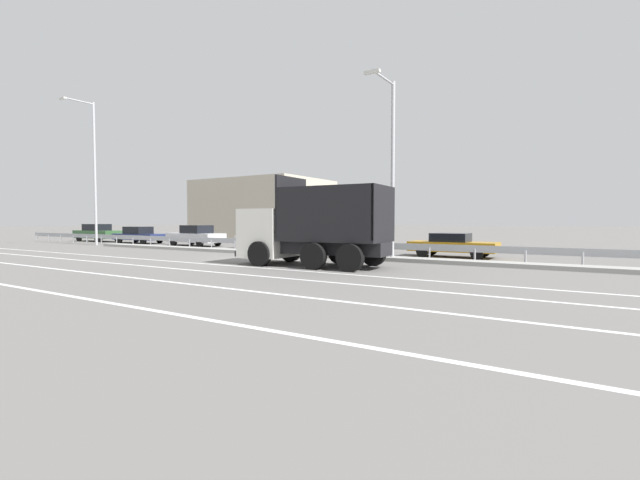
{
  "coord_description": "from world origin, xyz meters",
  "views": [
    {
      "loc": [
        13.5,
        -16.58,
        1.89
      ],
      "look_at": [
        3.01,
        0.35,
        0.99
      ],
      "focal_mm": 24.0,
      "sensor_mm": 36.0,
      "label": 1
    }
  ],
  "objects_px": {
    "street_lamp_0": "(93,167)",
    "parked_car_0": "(98,233)",
    "parked_car_3": "(268,239)",
    "parked_car_2": "(196,236)",
    "parked_car_1": "(139,235)",
    "parked_car_4": "(353,240)",
    "median_road_sign": "(266,232)",
    "street_lamp_1": "(391,160)",
    "dump_truck": "(299,235)",
    "parked_car_5": "(452,245)"
  },
  "relations": [
    {
      "from": "parked_car_1",
      "to": "parked_car_3",
      "type": "bearing_deg",
      "value": 88.43
    },
    {
      "from": "parked_car_0",
      "to": "parked_car_3",
      "type": "xyz_separation_m",
      "value": [
        19.61,
        0.26,
        -0.11
      ]
    },
    {
      "from": "parked_car_4",
      "to": "street_lamp_1",
      "type": "bearing_deg",
      "value": 47.85
    },
    {
      "from": "dump_truck",
      "to": "parked_car_2",
      "type": "xyz_separation_m",
      "value": [
        -14.39,
        7.28,
        -0.52
      ]
    },
    {
      "from": "parked_car_1",
      "to": "parked_car_2",
      "type": "xyz_separation_m",
      "value": [
        6.99,
        -0.15,
        0.07
      ]
    },
    {
      "from": "dump_truck",
      "to": "median_road_sign",
      "type": "xyz_separation_m",
      "value": [
        -4.99,
        3.95,
        -0.04
      ]
    },
    {
      "from": "median_road_sign",
      "to": "street_lamp_0",
      "type": "relative_size",
      "value": 0.21
    },
    {
      "from": "parked_car_0",
      "to": "parked_car_2",
      "type": "xyz_separation_m",
      "value": [
        13.05,
        -0.19,
        -0.02
      ]
    },
    {
      "from": "dump_truck",
      "to": "street_lamp_1",
      "type": "bearing_deg",
      "value": -37.55
    },
    {
      "from": "parked_car_1",
      "to": "parked_car_2",
      "type": "height_order",
      "value": "parked_car_2"
    },
    {
      "from": "median_road_sign",
      "to": "parked_car_3",
      "type": "bearing_deg",
      "value": 126.91
    },
    {
      "from": "parked_car_3",
      "to": "parked_car_4",
      "type": "relative_size",
      "value": 1.0
    },
    {
      "from": "street_lamp_1",
      "to": "street_lamp_0",
      "type": "bearing_deg",
      "value": -179.97
    },
    {
      "from": "parked_car_0",
      "to": "parked_car_2",
      "type": "height_order",
      "value": "parked_car_0"
    },
    {
      "from": "dump_truck",
      "to": "parked_car_4",
      "type": "xyz_separation_m",
      "value": [
        -1.52,
        7.97,
        -0.56
      ]
    },
    {
      "from": "parked_car_4",
      "to": "parked_car_3",
      "type": "bearing_deg",
      "value": -84.62
    },
    {
      "from": "parked_car_3",
      "to": "parked_car_1",
      "type": "bearing_deg",
      "value": 91.17
    },
    {
      "from": "street_lamp_1",
      "to": "parked_car_4",
      "type": "bearing_deg",
      "value": 134.65
    },
    {
      "from": "parked_car_0",
      "to": "parked_car_3",
      "type": "distance_m",
      "value": 19.61
    },
    {
      "from": "parked_car_1",
      "to": "parked_car_3",
      "type": "relative_size",
      "value": 1.09
    },
    {
      "from": "parked_car_1",
      "to": "parked_car_2",
      "type": "distance_m",
      "value": 6.99
    },
    {
      "from": "parked_car_1",
      "to": "parked_car_5",
      "type": "distance_m",
      "value": 25.9
    },
    {
      "from": "street_lamp_0",
      "to": "parked_car_0",
      "type": "height_order",
      "value": "street_lamp_0"
    },
    {
      "from": "dump_truck",
      "to": "street_lamp_0",
      "type": "relative_size",
      "value": 0.6
    },
    {
      "from": "dump_truck",
      "to": "parked_car_2",
      "type": "distance_m",
      "value": 16.14
    },
    {
      "from": "parked_car_1",
      "to": "street_lamp_1",
      "type": "bearing_deg",
      "value": 78.56
    },
    {
      "from": "median_road_sign",
      "to": "parked_car_5",
      "type": "distance_m",
      "value": 10.15
    },
    {
      "from": "parked_car_2",
      "to": "parked_car_0",
      "type": "bearing_deg",
      "value": 92.13
    },
    {
      "from": "parked_car_3",
      "to": "parked_car_0",
      "type": "bearing_deg",
      "value": 90.65
    },
    {
      "from": "parked_car_0",
      "to": "parked_car_4",
      "type": "xyz_separation_m",
      "value": [
        25.92,
        0.5,
        -0.06
      ]
    },
    {
      "from": "street_lamp_0",
      "to": "parked_car_5",
      "type": "distance_m",
      "value": 27.0
    },
    {
      "from": "street_lamp_0",
      "to": "parked_car_4",
      "type": "distance_m",
      "value": 21.26
    },
    {
      "from": "dump_truck",
      "to": "parked_car_2",
      "type": "bearing_deg",
      "value": 59.86
    },
    {
      "from": "street_lamp_1",
      "to": "parked_car_3",
      "type": "xyz_separation_m",
      "value": [
        -10.43,
        3.93,
        -4.02
      ]
    },
    {
      "from": "parked_car_4",
      "to": "parked_car_5",
      "type": "height_order",
      "value": "parked_car_4"
    },
    {
      "from": "median_road_sign",
      "to": "street_lamp_1",
      "type": "relative_size",
      "value": 0.27
    },
    {
      "from": "street_lamp_0",
      "to": "parked_car_0",
      "type": "bearing_deg",
      "value": 147.37
    },
    {
      "from": "dump_truck",
      "to": "parked_car_3",
      "type": "distance_m",
      "value": 11.02
    },
    {
      "from": "dump_truck",
      "to": "street_lamp_1",
      "type": "distance_m",
      "value": 5.73
    },
    {
      "from": "parked_car_2",
      "to": "parked_car_4",
      "type": "height_order",
      "value": "parked_car_2"
    },
    {
      "from": "street_lamp_1",
      "to": "parked_car_2",
      "type": "bearing_deg",
      "value": 168.43
    },
    {
      "from": "parked_car_4",
      "to": "parked_car_2",
      "type": "bearing_deg",
      "value": -83.74
    },
    {
      "from": "street_lamp_0",
      "to": "street_lamp_1",
      "type": "relative_size",
      "value": 1.3
    },
    {
      "from": "median_road_sign",
      "to": "parked_car_3",
      "type": "distance_m",
      "value": 4.77
    },
    {
      "from": "parked_car_1",
      "to": "parked_car_4",
      "type": "distance_m",
      "value": 19.86
    },
    {
      "from": "street_lamp_1",
      "to": "parked_car_5",
      "type": "relative_size",
      "value": 1.91
    },
    {
      "from": "street_lamp_0",
      "to": "parked_car_1",
      "type": "height_order",
      "value": "street_lamp_0"
    },
    {
      "from": "parked_car_3",
      "to": "parked_car_2",
      "type": "bearing_deg",
      "value": 93.81
    },
    {
      "from": "median_road_sign",
      "to": "parked_car_4",
      "type": "xyz_separation_m",
      "value": [
        3.47,
        4.03,
        -0.52
      ]
    },
    {
      "from": "dump_truck",
      "to": "parked_car_0",
      "type": "distance_m",
      "value": 28.45
    }
  ]
}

